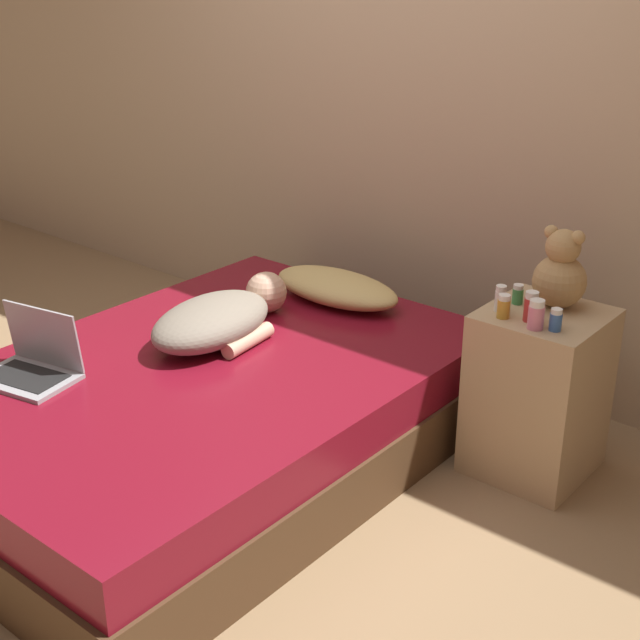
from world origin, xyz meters
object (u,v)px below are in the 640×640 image
object	(u,v)px
bottle_white	(500,299)
bottle_green	(518,294)
laptop	(33,362)
bottle_red	(531,307)
bottle_blue	(556,320)
teddy_bear	(560,273)
pillow	(336,287)
person_lying	(220,318)
bottle_amber	(504,307)
bottle_pink	(536,315)

from	to	relation	value
bottle_white	bottle_green	bearing A→B (deg)	82.01
laptop	bottle_red	world-z (taller)	bottle_red
bottle_green	bottle_blue	xyz separation A→B (m)	(0.21, -0.13, 0.00)
bottle_white	bottle_blue	distance (m)	0.23
teddy_bear	bottle_red	bearing A→B (deg)	-93.70
pillow	bottle_red	size ratio (longest dim) A/B	5.70
laptop	bottle_green	size ratio (longest dim) A/B	5.20
teddy_bear	bottle_white	xyz separation A→B (m)	(-0.13, -0.17, -0.08)
person_lying	bottle_amber	world-z (taller)	bottle_amber
bottle_amber	bottle_white	xyz separation A→B (m)	(-0.04, 0.05, 0.00)
person_lying	bottle_pink	world-z (taller)	bottle_pink
laptop	teddy_bear	bearing A→B (deg)	31.70
bottle_white	bottle_pink	bearing A→B (deg)	-20.01
laptop	bottle_blue	size ratio (longest dim) A/B	4.83
laptop	bottle_amber	world-z (taller)	bottle_amber
bottle_blue	pillow	bearing A→B (deg)	170.87
person_lying	bottle_pink	distance (m)	1.19
teddy_bear	bottle_blue	bearing A→B (deg)	-65.72
pillow	bottle_pink	bearing A→B (deg)	-11.20
person_lying	bottle_blue	distance (m)	1.25
bottle_pink	bottle_blue	distance (m)	0.07
bottle_amber	bottle_green	bearing A→B (deg)	99.33
laptop	bottle_green	world-z (taller)	bottle_green
bottle_red	bottle_blue	xyz separation A→B (m)	(0.10, -0.02, -0.01)
bottle_green	bottle_red	xyz separation A→B (m)	(0.11, -0.11, 0.02)
person_lying	bottle_white	bearing A→B (deg)	18.08
teddy_bear	bottle_blue	xyz separation A→B (m)	(0.09, -0.20, -0.09)
person_lying	bottle_white	distance (m)	1.06
bottle_pink	bottle_blue	xyz separation A→B (m)	(0.06, 0.03, -0.01)
bottle_white	bottle_pink	xyz separation A→B (m)	(0.17, -0.06, 0.00)
pillow	laptop	xyz separation A→B (m)	(-0.37, -1.23, -0.01)
pillow	bottle_amber	world-z (taller)	bottle_amber
teddy_bear	bottle_blue	distance (m)	0.23
pillow	person_lying	distance (m)	0.59
laptop	bottle_amber	bearing A→B (deg)	28.56
person_lying	bottle_red	world-z (taller)	bottle_red
pillow	bottle_green	xyz separation A→B (m)	(0.85, -0.04, 0.19)
person_lying	bottle_pink	size ratio (longest dim) A/B	7.18
bottle_green	bottle_blue	bearing A→B (deg)	-32.43
laptop	teddy_bear	distance (m)	1.86
person_lying	bottle_red	size ratio (longest dim) A/B	6.93
bottle_white	bottle_blue	bearing A→B (deg)	-8.24
person_lying	bottle_blue	bearing A→B (deg)	12.37
pillow	laptop	bearing A→B (deg)	-106.85
pillow	person_lying	world-z (taller)	person_lying
person_lying	bottle_red	xyz separation A→B (m)	(1.07, 0.42, 0.19)
bottle_amber	bottle_blue	distance (m)	0.19
bottle_white	bottle_blue	world-z (taller)	bottle_white
bottle_amber	bottle_pink	size ratio (longest dim) A/B	0.82
laptop	bottle_red	size ratio (longest dim) A/B	3.50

